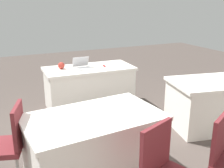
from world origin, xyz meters
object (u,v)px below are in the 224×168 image
(yarn_ball, at_px, (61,66))
(scissors_red, at_px, (104,66))
(chair_aisle, at_px, (8,141))
(laptop_silver, at_px, (82,66))
(table_foreground, at_px, (89,87))
(table_back_left, at_px, (94,146))

(yarn_ball, distance_m, scissors_red, 0.81)
(chair_aisle, relative_size, laptop_silver, 2.94)
(table_foreground, height_order, chair_aisle, chair_aisle)
(table_foreground, height_order, table_back_left, same)
(scissors_red, bearing_deg, chair_aisle, -36.11)
(table_back_left, height_order, laptop_silver, laptop_silver)
(table_foreground, xyz_separation_m, chair_aisle, (1.62, 1.82, 0.15))
(table_foreground, relative_size, chair_aisle, 1.80)
(laptop_silver, bearing_deg, table_back_left, 74.20)
(table_foreground, height_order, scissors_red, scissors_red)
(scissors_red, bearing_deg, laptop_silver, -78.20)
(chair_aisle, height_order, yarn_ball, chair_aisle)
(table_foreground, distance_m, scissors_red, 0.50)
(yarn_ball, bearing_deg, table_foreground, 166.73)
(table_foreground, xyz_separation_m, laptop_silver, (0.14, 0.03, 0.43))
(yarn_ball, relative_size, scissors_red, 0.69)
(table_back_left, distance_m, scissors_red, 2.35)
(table_back_left, xyz_separation_m, scissors_red, (-1.03, -2.08, 0.39))
(laptop_silver, relative_size, scissors_red, 1.78)
(chair_aisle, bearing_deg, table_back_left, -89.34)
(table_foreground, bearing_deg, scissors_red, 176.33)
(table_back_left, height_order, yarn_ball, yarn_ball)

